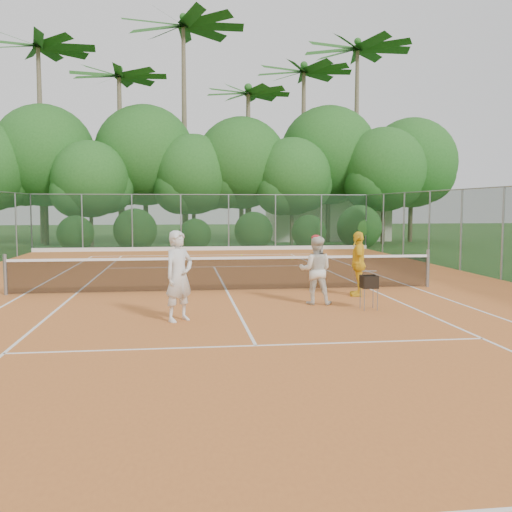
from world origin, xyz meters
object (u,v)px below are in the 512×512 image
Objects in this scene: player_yellow at (358,264)px; ball_hopper at (369,283)px; player_center_grp at (316,270)px; player_white at (179,276)px.

player_yellow reaches higher than ball_hopper.
player_yellow is 2.03m from ball_hopper.
player_center_grp is at bearing 162.87° from ball_hopper.
ball_hopper is at bearing -39.93° from player_center_grp.
player_white is at bearing -44.75° from player_yellow.
player_white is at bearing -147.03° from ball_hopper.
player_white reaches higher than ball_hopper.
player_center_grp is 1.38m from ball_hopper.
player_white is 1.10× the size of player_yellow.
player_center_grp is at bearing -13.66° from player_white.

